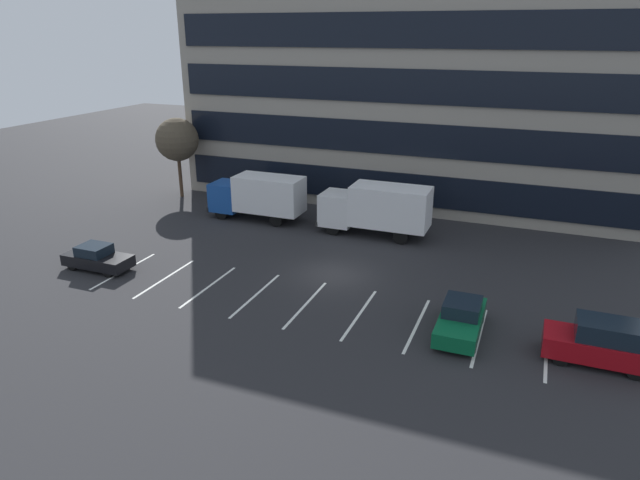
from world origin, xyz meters
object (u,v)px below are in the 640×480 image
Objects in this scene: box_truck_white at (376,208)px; suv_maroon at (600,343)px; sedan_black at (97,258)px; sedan_forest at (461,319)px; bare_tree at (177,140)px; box_truck_blue at (258,195)px.

suv_maroon is (12.78, -11.33, -0.99)m from box_truck_white.
box_truck_white is 17.10m from suv_maroon.
box_truck_white is at bearing 40.72° from sedan_black.
sedan_forest is 0.67× the size of bare_tree.
bare_tree is at bearing 170.07° from box_truck_white.
sedan_black is 0.92× the size of sedan_forest.
sedan_black is at bearing -111.06° from box_truck_blue.
sedan_forest is 28.54m from bare_tree.
bare_tree reaches higher than sedan_forest.
box_truck_blue is at bearing 145.16° from sedan_forest.
box_truck_white is at bearing 138.44° from suv_maroon.
sedan_forest is (15.90, -11.07, -1.09)m from box_truck_blue.
box_truck_blue reaches higher than sedan_forest.
box_truck_blue is 9.55m from bare_tree.
sedan_black is at bearing -73.42° from bare_tree.
suv_maroon is at bearing -41.56° from box_truck_white.
bare_tree is at bearing 150.23° from sedan_forest.
bare_tree is (-24.54, 14.03, 3.92)m from sedan_forest.
box_truck_blue is at bearing 179.50° from box_truck_white.
sedan_black is at bearing 179.88° from suv_maroon.
suv_maroon is 0.66× the size of bare_tree.
sedan_black is (-13.10, -11.27, -1.24)m from box_truck_white.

